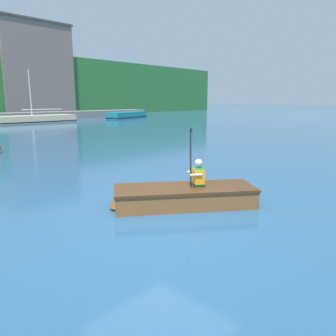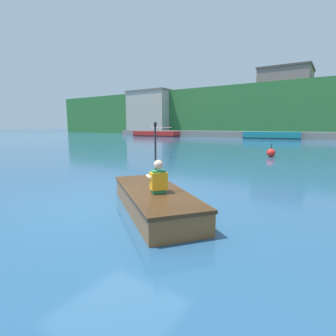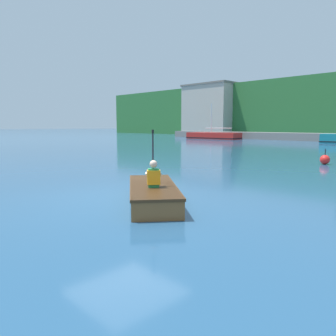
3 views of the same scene
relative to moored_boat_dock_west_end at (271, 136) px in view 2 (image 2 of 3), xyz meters
The scene contains 10 objects.
ground_plane 31.06m from the moored_boat_dock_west_end, 83.98° to the right, with size 300.00×300.00×0.00m, color navy.
shoreline_ridge 22.70m from the moored_boat_dock_west_end, 81.62° to the left, with size 120.00×20.00×8.96m.
waterfront_warehouse_left 31.08m from the moored_boat_dock_west_end, 154.36° to the left, with size 9.87×8.04×9.19m.
waterfront_office_block_center 17.09m from the moored_boat_dock_west_end, 95.21° to the left, with size 8.37×8.01×11.45m.
marina_dock 4.45m from the moored_boat_dock_west_end, 42.93° to the left, with size 60.06×2.40×0.90m.
moored_boat_dock_west_end is the anchor object (origin of this frame).
moored_boat_dock_west_inner 17.30m from the moored_boat_dock_west_end, behind, with size 7.55×2.92×4.69m.
rowboat_foreground 31.01m from the moored_boat_dock_west_end, 82.35° to the right, with size 3.06×2.72×0.43m.
person_paddler 31.25m from the moored_boat_dock_west_end, 81.93° to the right, with size 0.46×0.45×1.28m.
channel_buoy 20.35m from the moored_boat_dock_west_end, 78.38° to the right, with size 0.44×0.44×0.72m.
Camera 2 is at (3.81, -3.86, 1.64)m, focal length 28.00 mm.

